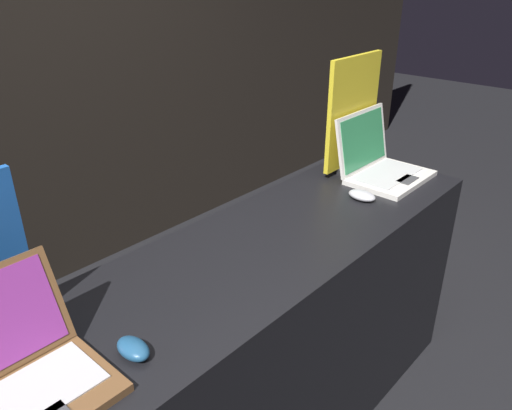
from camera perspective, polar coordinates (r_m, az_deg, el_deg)
display_counter at (r=1.85m, az=-0.00°, el=-16.50°), size 1.97×0.55×0.87m
laptop_front at (r=1.19m, az=-26.33°, el=-17.02°), size 0.35×0.32×0.23m
mouse_front at (r=1.22m, az=-13.86°, el=-15.65°), size 0.06×0.10×0.04m
laptop_back at (r=2.16m, az=13.94°, el=4.72°), size 0.35×0.30×0.26m
mouse_back at (r=1.94m, az=12.01°, el=1.07°), size 0.07×0.11×0.03m
promo_stand_back at (r=2.17m, az=10.97°, el=9.90°), size 0.35×0.07×0.48m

